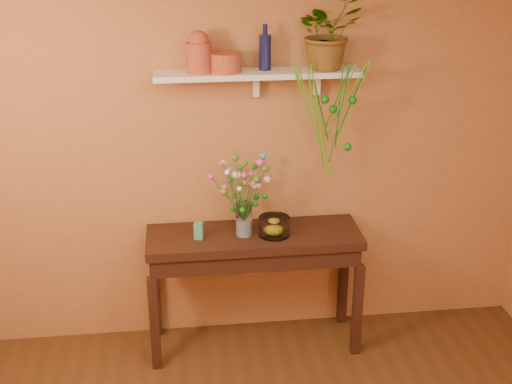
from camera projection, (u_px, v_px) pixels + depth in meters
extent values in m
cube|color=#BA7640|center=(248.00, 153.00, 4.54)|extent=(4.00, 0.04, 2.70)
cube|color=#331A10|center=(254.00, 237.00, 4.51)|extent=(1.43, 0.46, 0.06)
cube|color=#331A10|center=(254.00, 250.00, 4.54)|extent=(1.38, 0.42, 0.12)
cube|color=#331A10|center=(155.00, 324.00, 4.44)|extent=(0.06, 0.06, 0.69)
cube|color=#331A10|center=(357.00, 310.00, 4.59)|extent=(0.06, 0.06, 0.69)
cube|color=#331A10|center=(156.00, 293.00, 4.80)|extent=(0.06, 0.06, 0.69)
cube|color=#331A10|center=(343.00, 281.00, 4.96)|extent=(0.06, 0.06, 0.69)
cube|color=white|center=(258.00, 74.00, 4.21)|extent=(1.30, 0.24, 0.04)
cube|color=white|center=(256.00, 85.00, 4.34)|extent=(0.04, 0.05, 0.15)
cube|color=white|center=(317.00, 83.00, 4.38)|extent=(0.04, 0.05, 0.15)
cylinder|color=#B24F36|center=(199.00, 58.00, 4.11)|extent=(0.16, 0.16, 0.19)
sphere|color=#B24F36|center=(198.00, 40.00, 4.07)|extent=(0.12, 0.12, 0.12)
cylinder|color=#B24F36|center=(225.00, 63.00, 4.15)|extent=(0.24, 0.24, 0.12)
cylinder|color=#0F113B|center=(265.00, 52.00, 4.19)|extent=(0.08, 0.08, 0.22)
cylinder|color=#0F113B|center=(265.00, 29.00, 4.14)|extent=(0.03, 0.03, 0.07)
imported|color=#166A14|center=(328.00, 31.00, 4.18)|extent=(0.52, 0.48, 0.47)
cylinder|color=#166A14|center=(352.00, 100.00, 4.25)|extent=(0.18, 0.08, 0.53)
cylinder|color=#4FAF1D|center=(316.00, 121.00, 4.25)|extent=(0.28, 0.10, 0.77)
cylinder|color=#4FAF1D|center=(316.00, 121.00, 4.19)|extent=(0.21, 0.38, 0.74)
cylinder|color=#166A14|center=(340.00, 114.00, 4.21)|extent=(0.09, 0.10, 0.67)
cylinder|color=#4FAF1D|center=(353.00, 106.00, 4.24)|extent=(0.18, 0.05, 0.59)
cylinder|color=#4FAF1D|center=(344.00, 92.00, 4.17)|extent=(0.09, 0.22, 0.39)
cylinder|color=#166A14|center=(338.00, 97.00, 4.19)|extent=(0.14, 0.11, 0.46)
cylinder|color=#4FAF1D|center=(318.00, 108.00, 4.19)|extent=(0.16, 0.20, 0.58)
cylinder|color=#4FAF1D|center=(313.00, 125.00, 4.28)|extent=(0.32, 0.08, 0.83)
cylinder|color=#166A14|center=(339.00, 108.00, 4.20)|extent=(0.04, 0.22, 0.60)
cylinder|color=#4FAF1D|center=(312.00, 104.00, 4.19)|extent=(0.31, 0.13, 0.54)
cylinder|color=#4FAF1D|center=(349.00, 94.00, 4.19)|extent=(0.16, 0.19, 0.43)
cylinder|color=#166A14|center=(319.00, 102.00, 4.24)|extent=(0.16, 0.07, 0.54)
sphere|color=#166A14|center=(347.00, 147.00, 4.28)|extent=(0.05, 0.05, 0.05)
sphere|color=#166A14|center=(353.00, 100.00, 4.20)|extent=(0.05, 0.05, 0.05)
sphere|color=#166A14|center=(333.00, 109.00, 4.25)|extent=(0.05, 0.05, 0.05)
sphere|color=#166A14|center=(325.00, 100.00, 4.18)|extent=(0.05, 0.05, 0.05)
cylinder|color=white|center=(244.00, 219.00, 4.43)|extent=(0.11, 0.11, 0.23)
cylinder|color=silver|center=(244.00, 227.00, 4.46)|extent=(0.10, 0.10, 0.11)
cylinder|color=#386B28|center=(242.00, 194.00, 4.28)|extent=(0.04, 0.16, 0.42)
sphere|color=#166A14|center=(241.00, 168.00, 4.13)|extent=(0.03, 0.03, 0.03)
cylinder|color=#386B28|center=(251.00, 203.00, 4.30)|extent=(0.08, 0.18, 0.31)
sphere|color=#D4419E|center=(259.00, 186.00, 4.16)|extent=(0.03, 0.03, 0.03)
cylinder|color=#386B28|center=(247.00, 202.00, 4.35)|extent=(0.04, 0.07, 0.27)
sphere|color=#D4419E|center=(250.00, 185.00, 4.28)|extent=(0.03, 0.03, 0.03)
cylinder|color=#386B28|center=(250.00, 200.00, 4.35)|extent=(0.08, 0.08, 0.31)
sphere|color=olive|center=(256.00, 179.00, 4.26)|extent=(0.05, 0.05, 0.05)
cylinder|color=#386B28|center=(250.00, 199.00, 4.36)|extent=(0.08, 0.06, 0.30)
sphere|color=white|center=(257.00, 179.00, 4.28)|extent=(0.04, 0.04, 0.04)
cylinder|color=#386B28|center=(249.00, 202.00, 4.37)|extent=(0.07, 0.05, 0.26)
sphere|color=white|center=(254.00, 185.00, 4.31)|extent=(0.05, 0.05, 0.05)
cylinder|color=#386B28|center=(254.00, 194.00, 4.36)|extent=(0.14, 0.03, 0.36)
sphere|color=olive|center=(265.00, 169.00, 4.29)|extent=(0.05, 0.05, 0.05)
cylinder|color=#386B28|center=(252.00, 191.00, 4.35)|extent=(0.11, 0.03, 0.40)
sphere|color=#D4419E|center=(260.00, 163.00, 4.28)|extent=(0.05, 0.05, 0.05)
cylinder|color=#386B28|center=(256.00, 199.00, 4.40)|extent=(0.16, 0.03, 0.27)
sphere|color=white|center=(267.00, 180.00, 4.37)|extent=(0.05, 0.05, 0.05)
cylinder|color=#386B28|center=(253.00, 187.00, 4.42)|extent=(0.14, 0.13, 0.40)
sphere|color=#5284C7|center=(263.00, 156.00, 4.41)|extent=(0.05, 0.05, 0.05)
cylinder|color=#386B28|center=(249.00, 193.00, 4.41)|extent=(0.09, 0.09, 0.34)
sphere|color=#166A14|center=(255.00, 167.00, 4.39)|extent=(0.04, 0.04, 0.04)
cylinder|color=#386B28|center=(247.00, 196.00, 4.41)|extent=(0.06, 0.08, 0.29)
sphere|color=#D4419E|center=(251.00, 174.00, 4.39)|extent=(0.03, 0.03, 0.03)
cylinder|color=#386B28|center=(244.00, 197.00, 4.40)|extent=(0.02, 0.06, 0.29)
sphere|color=#D4419E|center=(244.00, 175.00, 4.38)|extent=(0.05, 0.05, 0.05)
cylinder|color=#386B28|center=(245.00, 191.00, 4.42)|extent=(0.03, 0.12, 0.35)
sphere|color=olive|center=(245.00, 163.00, 4.41)|extent=(0.04, 0.04, 0.04)
cylinder|color=#386B28|center=(240.00, 197.00, 4.44)|extent=(0.05, 0.14, 0.27)
sphere|color=white|center=(235.00, 175.00, 4.45)|extent=(0.05, 0.05, 0.05)
cylinder|color=#386B28|center=(241.00, 197.00, 4.44)|extent=(0.03, 0.14, 0.26)
sphere|color=white|center=(238.00, 176.00, 4.45)|extent=(0.05, 0.05, 0.05)
cylinder|color=#386B28|center=(240.00, 189.00, 4.40)|extent=(0.05, 0.10, 0.40)
sphere|color=olive|center=(235.00, 158.00, 4.37)|extent=(0.05, 0.05, 0.05)
cylinder|color=#386B28|center=(233.00, 192.00, 4.39)|extent=(0.14, 0.09, 0.37)
sphere|color=#D4419E|center=(221.00, 164.00, 4.36)|extent=(0.03, 0.03, 0.03)
cylinder|color=#386B28|center=(233.00, 191.00, 4.41)|extent=(0.13, 0.12, 0.36)
sphere|color=white|center=(223.00, 163.00, 4.39)|extent=(0.04, 0.04, 0.04)
cylinder|color=#386B28|center=(237.00, 195.00, 4.38)|extent=(0.09, 0.04, 0.34)
sphere|color=#5284C7|center=(230.00, 170.00, 4.32)|extent=(0.03, 0.03, 0.03)
cylinder|color=#386B28|center=(237.00, 200.00, 4.38)|extent=(0.09, 0.02, 0.27)
sphere|color=#166A14|center=(230.00, 181.00, 4.33)|extent=(0.04, 0.04, 0.04)
cylinder|color=#386B28|center=(228.00, 198.00, 4.36)|extent=(0.22, 0.01, 0.31)
sphere|color=#D4419E|center=(211.00, 177.00, 4.29)|extent=(0.04, 0.04, 0.04)
cylinder|color=#386B28|center=(235.00, 203.00, 4.36)|extent=(0.13, 0.05, 0.25)
sphere|color=#D4419E|center=(225.00, 187.00, 4.29)|extent=(0.04, 0.04, 0.04)
cylinder|color=#386B28|center=(234.00, 206.00, 4.33)|extent=(0.14, 0.12, 0.25)
sphere|color=olive|center=(224.00, 192.00, 4.22)|extent=(0.05, 0.05, 0.05)
cylinder|color=#386B28|center=(236.00, 197.00, 4.28)|extent=(0.12, 0.17, 0.40)
sphere|color=white|center=(227.00, 173.00, 4.12)|extent=(0.03, 0.03, 0.03)
cylinder|color=#386B28|center=(242.00, 204.00, 4.34)|extent=(0.04, 0.09, 0.25)
sphere|color=white|center=(239.00, 189.00, 4.26)|extent=(0.03, 0.03, 0.03)
cylinder|color=#386B28|center=(244.00, 201.00, 4.33)|extent=(0.01, 0.11, 0.30)
sphere|color=olive|center=(245.00, 183.00, 4.23)|extent=(0.04, 0.04, 0.04)
sphere|color=#166A14|center=(265.00, 196.00, 4.38)|extent=(0.04, 0.04, 0.04)
sphere|color=#166A14|center=(256.00, 197.00, 4.43)|extent=(0.04, 0.04, 0.04)
sphere|color=#166A14|center=(234.00, 209.00, 4.46)|extent=(0.04, 0.04, 0.04)
sphere|color=#166A14|center=(242.00, 210.00, 4.27)|extent=(0.04, 0.04, 0.04)
sphere|color=#166A14|center=(255.00, 204.00, 4.40)|extent=(0.04, 0.04, 0.04)
sphere|color=#166A14|center=(235.00, 196.00, 4.42)|extent=(0.04, 0.04, 0.04)
cylinder|color=white|center=(274.00, 226.00, 4.45)|extent=(0.21, 0.21, 0.13)
cylinder|color=white|center=(274.00, 234.00, 4.47)|extent=(0.21, 0.21, 0.01)
sphere|color=yellow|center=(274.00, 228.00, 4.47)|extent=(0.08, 0.08, 0.08)
cube|color=teal|center=(199.00, 231.00, 4.40)|extent=(0.07, 0.06, 0.11)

